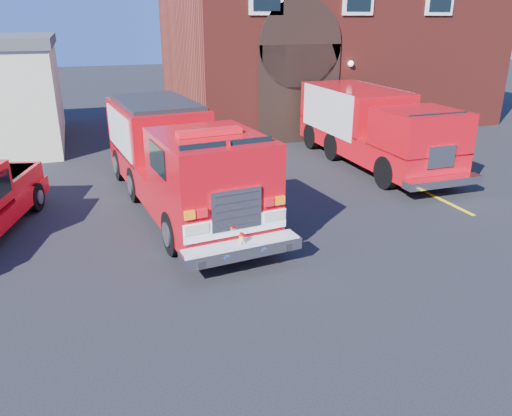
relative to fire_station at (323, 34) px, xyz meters
name	(u,v)px	position (x,y,z in m)	size (l,w,h in m)	color
ground	(239,242)	(-8.99, -13.98, -4.25)	(100.00, 100.00, 0.00)	black
parking_stripe_near	(438,198)	(-2.49, -12.98, -4.25)	(0.12, 3.00, 0.01)	yellow
parking_stripe_mid	(382,171)	(-2.49, -9.98, -4.25)	(0.12, 3.00, 0.01)	yellow
parking_stripe_far	(340,151)	(-2.49, -6.98, -4.25)	(0.12, 3.00, 0.01)	yellow
fire_station	(323,34)	(0.00, 0.00, 0.00)	(15.20, 10.20, 8.45)	maroon
fire_engine	(177,158)	(-9.83, -11.07, -2.85)	(3.29, 8.99, 2.71)	black
secondary_truck	(372,125)	(-2.40, -9.00, -2.85)	(2.53, 7.94, 2.57)	black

